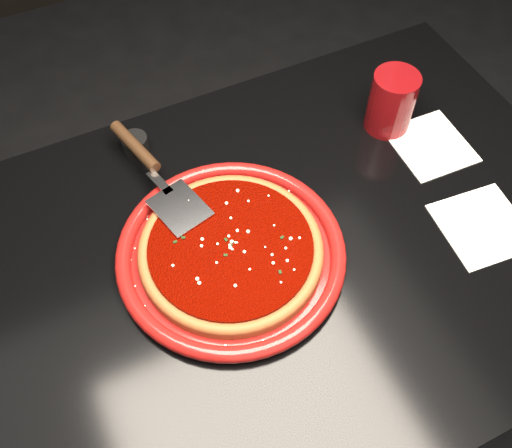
% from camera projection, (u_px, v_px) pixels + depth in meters
% --- Properties ---
extents(floor, '(4.00, 4.00, 0.01)m').
position_uv_depth(floor, '(263.00, 396.00, 1.58)').
color(floor, black).
rests_on(floor, ground).
extents(table, '(1.20, 0.80, 0.75)m').
position_uv_depth(table, '(265.00, 342.00, 1.26)').
color(table, black).
rests_on(table, floor).
extents(plate, '(0.47, 0.47, 0.03)m').
position_uv_depth(plate, '(231.00, 253.00, 0.94)').
color(plate, maroon).
rests_on(plate, table).
extents(pizza_crust, '(0.37, 0.37, 0.02)m').
position_uv_depth(pizza_crust, '(231.00, 251.00, 0.93)').
color(pizza_crust, brown).
rests_on(pizza_crust, plate).
extents(pizza_crust_rim, '(0.37, 0.37, 0.02)m').
position_uv_depth(pizza_crust_rim, '(231.00, 249.00, 0.93)').
color(pizza_crust_rim, brown).
rests_on(pizza_crust_rim, plate).
extents(pizza_sauce, '(0.33, 0.33, 0.01)m').
position_uv_depth(pizza_sauce, '(231.00, 247.00, 0.92)').
color(pizza_sauce, '#600600').
rests_on(pizza_sauce, plate).
extents(parmesan_dusting, '(0.26, 0.26, 0.01)m').
position_uv_depth(parmesan_dusting, '(230.00, 245.00, 0.92)').
color(parmesan_dusting, '#FFF5C9').
rests_on(parmesan_dusting, plate).
extents(basil_flecks, '(0.24, 0.24, 0.00)m').
position_uv_depth(basil_flecks, '(230.00, 245.00, 0.92)').
color(basil_flecks, black).
rests_on(basil_flecks, plate).
extents(pizza_server, '(0.17, 0.34, 0.02)m').
position_uv_depth(pizza_server, '(157.00, 173.00, 0.99)').
color(pizza_server, silver).
rests_on(pizza_server, plate).
extents(cup, '(0.11, 0.11, 0.12)m').
position_uv_depth(cup, '(391.00, 102.00, 1.07)').
color(cup, maroon).
rests_on(cup, table).
extents(napkin_a, '(0.16, 0.16, 0.00)m').
position_uv_depth(napkin_a, '(483.00, 226.00, 0.98)').
color(napkin_a, silver).
rests_on(napkin_a, table).
extents(napkin_b, '(0.14, 0.15, 0.00)m').
position_uv_depth(napkin_b, '(431.00, 145.00, 1.09)').
color(napkin_b, silver).
rests_on(napkin_b, table).
extents(ramekin, '(0.06, 0.06, 0.04)m').
position_uv_depth(ramekin, '(135.00, 145.00, 1.06)').
color(ramekin, black).
rests_on(ramekin, table).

